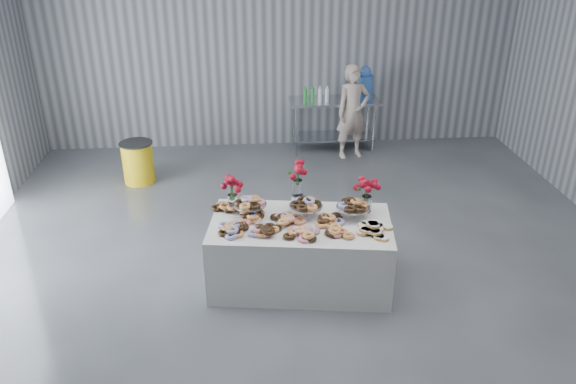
% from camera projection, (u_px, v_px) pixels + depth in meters
% --- Properties ---
extents(ground, '(9.00, 9.00, 0.00)m').
position_uv_depth(ground, '(307.00, 293.00, 6.02)').
color(ground, '#3D4046').
rests_on(ground, ground).
extents(room_walls, '(8.04, 9.04, 4.02)m').
position_uv_depth(room_walls, '(280.00, 43.00, 4.91)').
color(room_walls, gray).
rests_on(room_walls, ground).
extents(display_table, '(2.02, 1.25, 0.75)m').
position_uv_depth(display_table, '(300.00, 253.00, 6.05)').
color(display_table, silver).
rests_on(display_table, ground).
extents(prep_table, '(1.50, 0.60, 0.90)m').
position_uv_depth(prep_table, '(334.00, 116.00, 9.49)').
color(prep_table, silver).
rests_on(prep_table, ground).
extents(donut_mounds, '(1.90, 1.04, 0.09)m').
position_uv_depth(donut_mounds, '(301.00, 221.00, 5.82)').
color(donut_mounds, '#DFA451').
rests_on(donut_mounds, display_table).
extents(cake_stand_left, '(0.36, 0.36, 0.17)m').
position_uv_depth(cake_stand_left, '(250.00, 203.00, 5.99)').
color(cake_stand_left, silver).
rests_on(cake_stand_left, display_table).
extents(cake_stand_mid, '(0.36, 0.36, 0.17)m').
position_uv_depth(cake_stand_mid, '(306.00, 204.00, 5.96)').
color(cake_stand_mid, silver).
rests_on(cake_stand_mid, display_table).
extents(cake_stand_right, '(0.36, 0.36, 0.17)m').
position_uv_depth(cake_stand_right, '(353.00, 206.00, 5.93)').
color(cake_stand_right, silver).
rests_on(cake_stand_right, display_table).
extents(danish_pile, '(0.48, 0.48, 0.11)m').
position_uv_depth(danish_pile, '(374.00, 227.00, 5.69)').
color(danish_pile, silver).
rests_on(danish_pile, display_table).
extents(bouquet_left, '(0.26, 0.26, 0.42)m').
position_uv_depth(bouquet_left, '(232.00, 185.00, 6.02)').
color(bouquet_left, white).
rests_on(bouquet_left, display_table).
extents(bouquet_right, '(0.26, 0.26, 0.42)m').
position_uv_depth(bouquet_right, '(367.00, 186.00, 5.99)').
color(bouquet_right, white).
rests_on(bouquet_right, display_table).
extents(bouquet_center, '(0.26, 0.26, 0.57)m').
position_uv_depth(bouquet_center, '(298.00, 176.00, 6.04)').
color(bouquet_center, silver).
rests_on(bouquet_center, display_table).
extents(water_jug, '(0.28, 0.28, 0.55)m').
position_uv_depth(water_jug, '(365.00, 84.00, 9.29)').
color(water_jug, '#4581EA').
rests_on(water_jug, prep_table).
extents(drink_bottles, '(0.54, 0.08, 0.27)m').
position_uv_depth(drink_bottles, '(316.00, 94.00, 9.19)').
color(drink_bottles, '#268C33').
rests_on(drink_bottles, prep_table).
extents(person, '(0.64, 0.50, 1.55)m').
position_uv_depth(person, '(353.00, 112.00, 9.17)').
color(person, '#CC8C93').
rests_on(person, ground).
extents(trash_barrel, '(0.49, 0.49, 0.64)m').
position_uv_depth(trash_barrel, '(138.00, 162.00, 8.44)').
color(trash_barrel, yellow).
rests_on(trash_barrel, ground).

